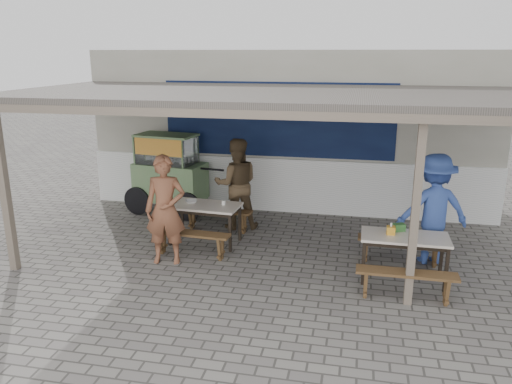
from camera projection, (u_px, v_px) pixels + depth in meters
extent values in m
plane|color=slate|center=(258.00, 264.00, 8.42)|extent=(60.00, 60.00, 0.00)
cube|color=#B5B0A2|center=(290.00, 130.00, 11.34)|extent=(9.00, 1.20, 3.50)
cube|color=white|center=(285.00, 185.00, 11.06)|extent=(9.00, 0.10, 1.20)
cube|color=#10204B|center=(277.00, 120.00, 10.72)|extent=(5.00, 0.03, 1.60)
cube|color=#565049|center=(270.00, 94.00, 8.62)|extent=(9.00, 4.20, 0.12)
cube|color=#705F54|center=(243.00, 114.00, 6.72)|extent=(9.00, 0.12, 0.12)
cube|color=#705F54|center=(5.00, 190.00, 7.89)|extent=(0.12, 0.12, 2.70)
cube|color=#705F54|center=(415.00, 213.00, 6.75)|extent=(0.11, 0.11, 2.70)
cube|color=beige|center=(204.00, 206.00, 9.17)|extent=(1.34, 0.78, 0.04)
cube|color=black|center=(204.00, 209.00, 9.19)|extent=(1.23, 0.68, 0.06)
cube|color=black|center=(169.00, 227.00, 9.16)|extent=(0.05, 0.05, 0.71)
cube|color=black|center=(230.00, 233.00, 8.85)|extent=(0.05, 0.05, 0.71)
cube|color=black|center=(182.00, 217.00, 9.70)|extent=(0.05, 0.05, 0.71)
cube|color=black|center=(240.00, 223.00, 9.39)|extent=(0.05, 0.05, 0.71)
cube|color=brown|center=(191.00, 233.00, 8.63)|extent=(1.41, 0.37, 0.04)
cube|color=brown|center=(162.00, 242.00, 8.83)|extent=(0.07, 0.28, 0.41)
cube|color=brown|center=(221.00, 249.00, 8.55)|extent=(0.07, 0.28, 0.41)
cube|color=brown|center=(217.00, 210.00, 9.88)|extent=(1.41, 0.37, 0.04)
cube|color=brown|center=(192.00, 219.00, 10.09)|extent=(0.07, 0.28, 0.41)
cube|color=brown|center=(244.00, 223.00, 9.80)|extent=(0.07, 0.28, 0.41)
cube|color=beige|center=(405.00, 237.00, 7.62)|extent=(1.32, 0.67, 0.04)
cube|color=black|center=(405.00, 241.00, 7.64)|extent=(1.22, 0.56, 0.06)
cube|color=black|center=(364.00, 263.00, 7.59)|extent=(0.05, 0.05, 0.71)
cube|color=black|center=(446.00, 270.00, 7.35)|extent=(0.05, 0.05, 0.71)
cube|color=black|center=(364.00, 250.00, 8.10)|extent=(0.05, 0.05, 0.71)
cube|color=black|center=(441.00, 256.00, 7.85)|extent=(0.05, 0.05, 0.71)
cube|color=brown|center=(407.00, 273.00, 7.07)|extent=(1.42, 0.29, 0.04)
cube|color=brown|center=(366.00, 284.00, 7.25)|extent=(0.05, 0.28, 0.41)
cube|color=brown|center=(446.00, 292.00, 7.02)|extent=(0.05, 0.28, 0.41)
cube|color=brown|center=(401.00, 240.00, 8.33)|extent=(1.42, 0.29, 0.04)
cube|color=brown|center=(366.00, 250.00, 8.51)|extent=(0.05, 0.28, 0.41)
cube|color=brown|center=(435.00, 255.00, 8.28)|extent=(0.05, 0.28, 0.41)
cube|color=#6A8659|center=(171.00, 181.00, 10.98)|extent=(1.60, 0.99, 0.78)
cube|color=#6A8659|center=(171.00, 199.00, 11.09)|extent=(1.54, 0.94, 0.06)
cylinder|color=black|center=(137.00, 201.00, 10.91)|extent=(0.63, 0.15, 0.62)
cylinder|color=black|center=(187.00, 207.00, 10.50)|extent=(0.63, 0.15, 0.62)
cube|color=silver|center=(167.00, 149.00, 10.81)|extent=(1.31, 0.84, 0.61)
cube|color=#6A8659|center=(166.00, 135.00, 10.72)|extent=(1.36, 0.89, 0.04)
cube|color=#D65832|center=(158.00, 147.00, 10.46)|extent=(1.11, 0.18, 0.36)
cylinder|color=black|center=(207.00, 169.00, 10.59)|extent=(0.78, 0.16, 0.04)
imported|color=brown|center=(165.00, 210.00, 8.28)|extent=(0.75, 0.56, 1.85)
imported|color=brown|center=(236.00, 184.00, 9.95)|extent=(1.06, 0.92, 1.84)
imported|color=#3652A5|center=(433.00, 209.00, 8.30)|extent=(1.34, 0.97, 1.87)
cube|color=orange|center=(391.00, 230.00, 7.66)|extent=(0.13, 0.13, 0.13)
cube|color=#336C30|center=(399.00, 227.00, 7.80)|extent=(0.21, 0.18, 0.12)
cylinder|color=silver|center=(224.00, 203.00, 9.15)|extent=(0.07, 0.07, 0.08)
imported|color=silver|center=(191.00, 202.00, 9.26)|extent=(0.29, 0.29, 0.05)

